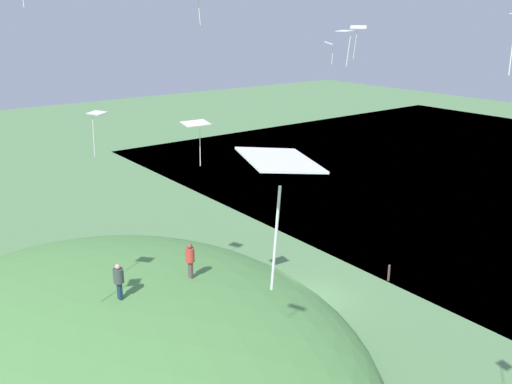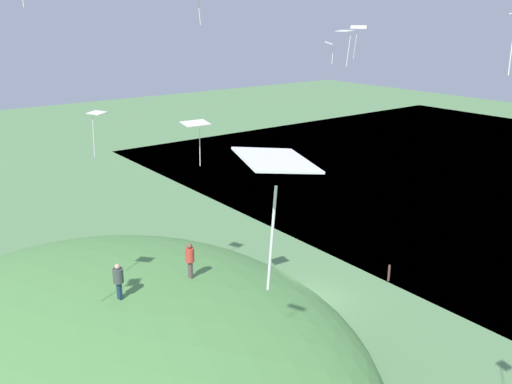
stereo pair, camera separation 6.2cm
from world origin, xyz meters
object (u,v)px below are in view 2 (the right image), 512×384
Objects in this scene: kite_14 at (96,116)px; mooring_post at (389,273)px; kite_13 at (275,165)px; person_on_hilltop at (118,277)px; person_near_shore at (190,256)px; kite_15 at (329,44)px; kite_3 at (345,33)px; kite_9 at (196,125)px; kite_4 at (358,29)px.

kite_14 reaches higher than mooring_post.
kite_13 is 0.86× the size of kite_14.
person_on_hilltop is 0.79× the size of kite_14.
person_on_hilltop is 0.92× the size of kite_13.
kite_15 reaches higher than person_near_shore.
person_near_shore is at bearing -94.14° from person_on_hilltop.
kite_13 is at bearing 43.99° from kite_15.
mooring_post is (-1.04, 4.79, -13.08)m from kite_15.
kite_3 reaches higher than mooring_post.
mooring_post is at bearing 161.08° from kite_3.
kite_14 is 1.58× the size of kite_15.
kite_15 is at bearing -136.01° from kite_13.
kite_3 is 12.75m from kite_14.
mooring_post is (-12.10, 1.55, -10.15)m from kite_9.
kite_14 is at bearing 27.65° from person_near_shore.
kite_13 is (3.68, 14.82, 8.70)m from person_on_hilltop.
person_on_hilltop is at bearing -4.94° from mooring_post.
kite_4 is at bearing -139.64° from kite_13.
kite_14 is (-1.03, -3.55, 6.21)m from person_on_hilltop.
kite_3 is 0.98× the size of kite_13.
person_on_hilltop is at bearing 12.60° from kite_15.
mooring_post is (-16.22, 1.40, -4.17)m from person_on_hilltop.
kite_9 is 1.15× the size of kite_13.
kite_3 is 21.99m from kite_13.
person_on_hilltop is 7.26m from kite_9.
person_near_shore is (-3.62, -0.27, -0.14)m from person_on_hilltop.
mooring_post is (-1.12, 2.54, -13.97)m from kite_4.
kite_14 is at bearing -104.39° from kite_13.
mooring_post is (-15.19, 4.95, -10.38)m from kite_14.
kite_4 reaches higher than mooring_post.
kite_13 is at bearing 62.46° from kite_9.
kite_3 is (-12.72, 0.20, 9.64)m from person_on_hilltop.
person_near_shore is 7.61m from kite_14.
kite_9 is at bearing 132.23° from kite_14.
kite_3 is at bearing -18.92° from mooring_post.
kite_9 reaches higher than person_near_shore.
kite_15 is at bearing -85.74° from person_on_hilltop.
kite_4 is 14.24m from mooring_post.
person_near_shore is 15.21m from kite_4.
kite_15 is (-18.87, -18.21, 0.21)m from kite_13.
kite_9 is (10.98, 1.00, -3.82)m from kite_4.
kite_4 is 2.42m from kite_15.
mooring_post is at bearing 161.94° from kite_14.
kite_14 reaches higher than person_on_hilltop.
kite_13 is (7.81, 14.97, 2.73)m from kite_9.
person_on_hilltop is at bearing 2.04° from kite_9.
mooring_post is at bearing 113.81° from kite_4.
person_on_hilltop is at bearing -103.95° from kite_13.
kite_3 reaches higher than kite_9.
kite_9 is 11.90m from kite_15.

